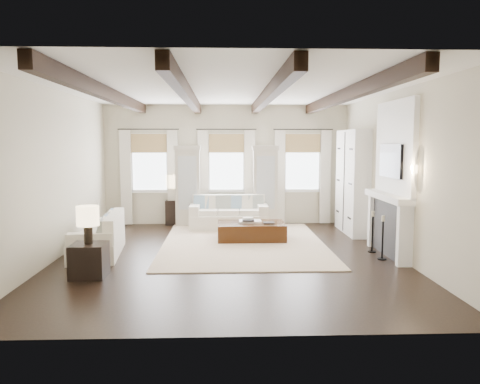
{
  "coord_description": "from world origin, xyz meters",
  "views": [
    {
      "loc": [
        -0.11,
        -8.86,
        2.2
      ],
      "look_at": [
        0.26,
        1.04,
        1.15
      ],
      "focal_mm": 35.0,
      "sensor_mm": 36.0,
      "label": 1
    }
  ],
  "objects_px": {
    "ottoman": "(251,231)",
    "side_table_back": "(174,212)",
    "sofa_back": "(229,215)",
    "sofa_left": "(101,238)",
    "side_table_front": "(89,260)"
  },
  "relations": [
    {
      "from": "ottoman",
      "to": "side_table_front",
      "type": "distance_m",
      "value": 4.0
    },
    {
      "from": "side_table_front",
      "to": "side_table_back",
      "type": "xyz_separation_m",
      "value": [
        0.88,
        4.99,
        0.05
      ]
    },
    {
      "from": "sofa_left",
      "to": "ottoman",
      "type": "distance_m",
      "value": 3.3
    },
    {
      "from": "side_table_back",
      "to": "sofa_back",
      "type": "bearing_deg",
      "value": -25.6
    },
    {
      "from": "sofa_left",
      "to": "sofa_back",
      "type": "bearing_deg",
      "value": 46.92
    },
    {
      "from": "sofa_left",
      "to": "side_table_back",
      "type": "relative_size",
      "value": 2.97
    },
    {
      "from": "sofa_back",
      "to": "sofa_left",
      "type": "height_order",
      "value": "sofa_back"
    },
    {
      "from": "sofa_back",
      "to": "ottoman",
      "type": "bearing_deg",
      "value": -71.57
    },
    {
      "from": "sofa_back",
      "to": "sofa_left",
      "type": "bearing_deg",
      "value": -133.08
    },
    {
      "from": "sofa_back",
      "to": "ottoman",
      "type": "height_order",
      "value": "sofa_back"
    },
    {
      "from": "ottoman",
      "to": "side_table_back",
      "type": "xyz_separation_m",
      "value": [
        -1.96,
        2.17,
        0.13
      ]
    },
    {
      "from": "sofa_back",
      "to": "side_table_back",
      "type": "xyz_separation_m",
      "value": [
        -1.47,
        0.7,
        -0.02
      ]
    },
    {
      "from": "ottoman",
      "to": "side_table_back",
      "type": "height_order",
      "value": "side_table_back"
    },
    {
      "from": "sofa_left",
      "to": "side_table_back",
      "type": "xyz_separation_m",
      "value": [
        1.09,
        3.44,
        -0.0
      ]
    },
    {
      "from": "sofa_back",
      "to": "side_table_back",
      "type": "relative_size",
      "value": 3.01
    }
  ]
}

